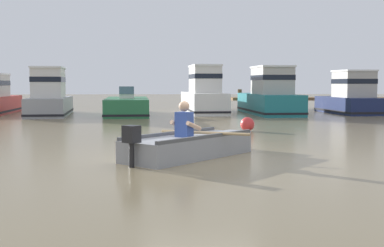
{
  "coord_description": "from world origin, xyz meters",
  "views": [
    {
      "loc": [
        -0.51,
        -10.2,
        1.56
      ],
      "look_at": [
        -0.13,
        2.22,
        0.55
      ],
      "focal_mm": 46.69,
      "sensor_mm": 36.0,
      "label": 1
    }
  ],
  "objects_px": {
    "rowboat_with_person": "(191,145)",
    "moored_boat_green": "(127,107)",
    "moored_boat_grey": "(50,98)",
    "moored_boat_navy": "(351,98)",
    "moored_boat_teal": "(270,96)",
    "moored_boat_white": "(204,95)",
    "mooring_buoy": "(247,124)"
  },
  "relations": [
    {
      "from": "moored_boat_green",
      "to": "mooring_buoy",
      "type": "xyz_separation_m",
      "value": [
        4.75,
        -8.61,
        -0.16
      ]
    },
    {
      "from": "moored_boat_white",
      "to": "moored_boat_navy",
      "type": "distance_m",
      "value": 7.58
    },
    {
      "from": "moored_boat_green",
      "to": "moored_boat_grey",
      "type": "bearing_deg",
      "value": -175.28
    },
    {
      "from": "moored_boat_teal",
      "to": "rowboat_with_person",
      "type": "bearing_deg",
      "value": -106.75
    },
    {
      "from": "rowboat_with_person",
      "to": "moored_boat_teal",
      "type": "distance_m",
      "value": 15.3
    },
    {
      "from": "rowboat_with_person",
      "to": "moored_boat_green",
      "type": "distance_m",
      "value": 14.45
    },
    {
      "from": "moored_boat_green",
      "to": "moored_boat_white",
      "type": "height_order",
      "value": "moored_boat_white"
    },
    {
      "from": "rowboat_with_person",
      "to": "moored_boat_teal",
      "type": "bearing_deg",
      "value": 73.25
    },
    {
      "from": "moored_boat_grey",
      "to": "mooring_buoy",
      "type": "height_order",
      "value": "moored_boat_grey"
    },
    {
      "from": "mooring_buoy",
      "to": "moored_boat_grey",
      "type": "bearing_deg",
      "value": 135.47
    },
    {
      "from": "rowboat_with_person",
      "to": "moored_boat_green",
      "type": "height_order",
      "value": "moored_boat_green"
    },
    {
      "from": "moored_boat_navy",
      "to": "rowboat_with_person",
      "type": "bearing_deg",
      "value": -120.18
    },
    {
      "from": "rowboat_with_person",
      "to": "mooring_buoy",
      "type": "xyz_separation_m",
      "value": [
        1.99,
        5.57,
        -0.02
      ]
    },
    {
      "from": "moored_boat_green",
      "to": "moored_boat_teal",
      "type": "xyz_separation_m",
      "value": [
        7.17,
        0.46,
        0.49
      ]
    },
    {
      "from": "moored_boat_white",
      "to": "mooring_buoy",
      "type": "xyz_separation_m",
      "value": [
        0.87,
        -10.26,
        -0.69
      ]
    },
    {
      "from": "moored_boat_teal",
      "to": "moored_boat_navy",
      "type": "distance_m",
      "value": 4.23
    },
    {
      "from": "moored_boat_green",
      "to": "moored_boat_teal",
      "type": "bearing_deg",
      "value": 3.67
    },
    {
      "from": "moored_boat_green",
      "to": "moored_boat_navy",
      "type": "bearing_deg",
      "value": 3.34
    },
    {
      "from": "moored_boat_green",
      "to": "mooring_buoy",
      "type": "relative_size",
      "value": 13.02
    },
    {
      "from": "moored_boat_grey",
      "to": "moored_boat_white",
      "type": "relative_size",
      "value": 0.89
    },
    {
      "from": "moored_boat_white",
      "to": "moored_boat_grey",
      "type": "bearing_deg",
      "value": -165.51
    },
    {
      "from": "moored_boat_teal",
      "to": "moored_boat_navy",
      "type": "xyz_separation_m",
      "value": [
        4.23,
        0.21,
        -0.08
      ]
    },
    {
      "from": "moored_boat_grey",
      "to": "moored_boat_navy",
      "type": "height_order",
      "value": "moored_boat_grey"
    },
    {
      "from": "moored_boat_grey",
      "to": "moored_boat_teal",
      "type": "bearing_deg",
      "value": 4.03
    },
    {
      "from": "moored_boat_navy",
      "to": "mooring_buoy",
      "type": "distance_m",
      "value": 11.43
    },
    {
      "from": "rowboat_with_person",
      "to": "moored_boat_green",
      "type": "xyz_separation_m",
      "value": [
        -2.76,
        14.18,
        0.14
      ]
    },
    {
      "from": "rowboat_with_person",
      "to": "moored_boat_teal",
      "type": "height_order",
      "value": "moored_boat_teal"
    },
    {
      "from": "rowboat_with_person",
      "to": "moored_boat_navy",
      "type": "distance_m",
      "value": 17.18
    },
    {
      "from": "moored_boat_white",
      "to": "moored_boat_navy",
      "type": "bearing_deg",
      "value": -7.48
    },
    {
      "from": "moored_boat_navy",
      "to": "moored_boat_green",
      "type": "bearing_deg",
      "value": -176.66
    },
    {
      "from": "moored_boat_teal",
      "to": "mooring_buoy",
      "type": "xyz_separation_m",
      "value": [
        -2.42,
        -9.07,
        -0.65
      ]
    },
    {
      "from": "rowboat_with_person",
      "to": "moored_boat_navy",
      "type": "xyz_separation_m",
      "value": [
        8.64,
        14.85,
        0.56
      ]
    }
  ]
}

